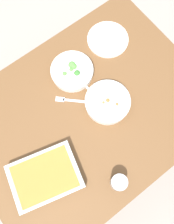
% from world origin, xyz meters
% --- Properties ---
extents(ground_plane, '(6.00, 6.00, 0.00)m').
position_xyz_m(ground_plane, '(0.00, 0.00, 0.00)').
color(ground_plane, '#9E9389').
extents(dining_table, '(1.20, 0.90, 0.74)m').
position_xyz_m(dining_table, '(0.00, 0.00, 0.65)').
color(dining_table, brown).
rests_on(dining_table, ground_plane).
extents(stew_bowl, '(0.22, 0.22, 0.06)m').
position_xyz_m(stew_bowl, '(-0.10, 0.03, 0.77)').
color(stew_bowl, white).
rests_on(stew_bowl, dining_table).
extents(broccoli_bowl, '(0.22, 0.22, 0.07)m').
position_xyz_m(broccoli_bowl, '(-0.07, -0.21, 0.77)').
color(broccoli_bowl, white).
rests_on(broccoli_bowl, dining_table).
extents(baking_dish, '(0.35, 0.29, 0.06)m').
position_xyz_m(baking_dish, '(0.34, 0.13, 0.77)').
color(baking_dish, silver).
rests_on(baking_dish, dining_table).
extents(drink_cup, '(0.07, 0.07, 0.08)m').
position_xyz_m(drink_cup, '(0.10, 0.35, 0.78)').
color(drink_cup, '#B2BCC6').
rests_on(drink_cup, dining_table).
extents(side_plate, '(0.22, 0.22, 0.01)m').
position_xyz_m(side_plate, '(-0.33, -0.25, 0.75)').
color(side_plate, white).
rests_on(side_plate, dining_table).
extents(spoon_by_stew, '(0.05, 0.18, 0.01)m').
position_xyz_m(spoon_by_stew, '(-0.08, -0.07, 0.74)').
color(spoon_by_stew, silver).
rests_on(spoon_by_stew, dining_table).
extents(fork_on_table, '(0.14, 0.14, 0.01)m').
position_xyz_m(fork_on_table, '(0.03, -0.10, 0.74)').
color(fork_on_table, silver).
rests_on(fork_on_table, dining_table).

